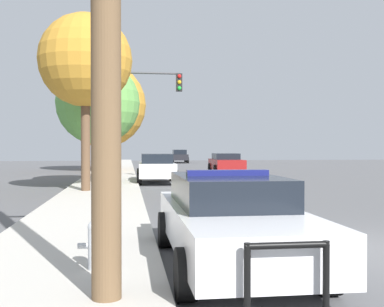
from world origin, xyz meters
name	(u,v)px	position (x,y,z in m)	size (l,w,h in m)	color
ground_plane	(360,250)	(0.00, 0.00, 0.00)	(110.00, 110.00, 0.00)	#565659
sidewalk_left	(67,255)	(-5.10, 0.00, 0.07)	(3.00, 110.00, 0.13)	#BCB7AD
police_car	(230,218)	(-2.54, -0.80, 0.74)	(2.01, 5.17, 1.47)	white
fire_hydrant	(95,243)	(-4.56, -1.28, 0.50)	(0.48, 0.21, 0.69)	#B7BCC1
traffic_light	(139,103)	(-3.54, 16.15, 4.02)	(3.65, 0.35, 5.55)	#424247
car_background_midblock	(157,168)	(-2.65, 16.02, 0.78)	(2.04, 4.21, 1.48)	silver
car_background_oncoming	(226,163)	(2.42, 23.34, 0.75)	(2.19, 4.69, 1.39)	maroon
car_background_distant	(179,156)	(1.71, 45.72, 0.78)	(1.98, 4.39, 1.48)	black
tree_sidewalk_far	(103,105)	(-5.86, 28.16, 4.93)	(6.30, 6.30, 7.95)	brown
tree_sidewalk_mid	(98,103)	(-5.51, 15.62, 3.95)	(4.04, 4.04, 5.86)	#4C3823
tree_sidewalk_near	(85,61)	(-5.71, 10.97, 5.16)	(3.62, 3.62, 6.87)	brown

